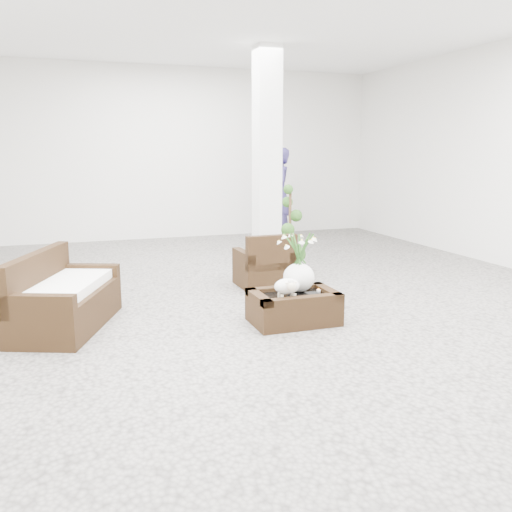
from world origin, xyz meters
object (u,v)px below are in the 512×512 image
object	(u,v)px
coffee_table	(294,309)
armchair	(264,259)
loveseat	(66,291)
topiary	(290,229)

from	to	relation	value
coffee_table	armchair	bearing A→B (deg)	80.99
coffee_table	loveseat	size ratio (longest dim) A/B	0.61
coffee_table	loveseat	distance (m)	2.39
armchair	topiary	world-z (taller)	topiary
armchair	topiary	distance (m)	1.03
loveseat	topiary	distance (m)	3.68
coffee_table	topiary	world-z (taller)	topiary
coffee_table	topiary	bearing A→B (deg)	68.40
loveseat	topiary	size ratio (longest dim) A/B	1.14
loveseat	coffee_table	bearing A→B (deg)	-83.61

